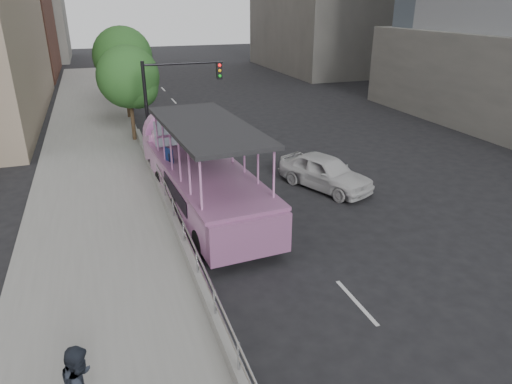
% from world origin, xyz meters
% --- Properties ---
extents(ground, '(160.00, 160.00, 0.00)m').
position_xyz_m(ground, '(0.00, 0.00, 0.00)').
color(ground, black).
extents(sidewalk, '(5.50, 80.00, 0.30)m').
position_xyz_m(sidewalk, '(-5.75, 10.00, 0.15)').
color(sidewalk, gray).
rests_on(sidewalk, ground).
extents(kerb_wall, '(0.24, 30.00, 0.36)m').
position_xyz_m(kerb_wall, '(-3.12, 2.00, 0.48)').
color(kerb_wall, gray).
rests_on(kerb_wall, sidewalk).
extents(guardrail, '(0.07, 22.00, 0.71)m').
position_xyz_m(guardrail, '(-3.12, 2.00, 1.14)').
color(guardrail, '#B9BABF').
rests_on(guardrail, kerb_wall).
extents(duck_boat, '(3.46, 11.50, 3.77)m').
position_xyz_m(duck_boat, '(-1.67, 6.35, 1.40)').
color(duck_boat, black).
rests_on(duck_boat, ground).
extents(car, '(3.50, 4.94, 1.56)m').
position_xyz_m(car, '(4.10, 6.05, 0.78)').
color(car, silver).
rests_on(car, ground).
extents(parking_sign, '(0.25, 0.52, 2.50)m').
position_xyz_m(parking_sign, '(-2.78, 6.41, 1.59)').
color(parking_sign, black).
rests_on(parking_sign, ground).
extents(traffic_signal, '(4.20, 0.32, 5.20)m').
position_xyz_m(traffic_signal, '(-1.70, 12.50, 3.50)').
color(traffic_signal, black).
rests_on(traffic_signal, ground).
extents(street_tree_near, '(3.52, 3.52, 5.72)m').
position_xyz_m(street_tree_near, '(-3.30, 15.93, 3.82)').
color(street_tree_near, '#372819').
rests_on(street_tree_near, ground).
extents(street_tree_far, '(3.97, 3.97, 6.45)m').
position_xyz_m(street_tree_far, '(-3.10, 21.93, 4.31)').
color(street_tree_far, '#372819').
rests_on(street_tree_far, ground).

